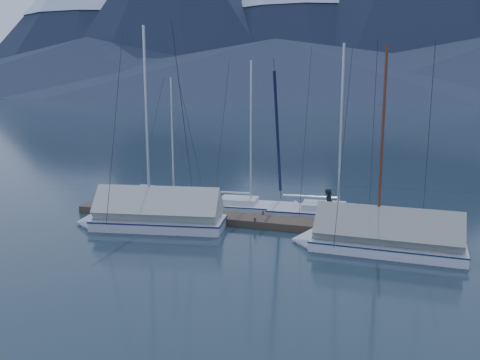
{
  "coord_description": "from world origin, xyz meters",
  "views": [
    {
      "loc": [
        7.8,
        -21.46,
        6.87
      ],
      "look_at": [
        0.0,
        2.0,
        2.2
      ],
      "focal_mm": 38.0,
      "sensor_mm": 36.0,
      "label": 1
    }
  ],
  "objects_px": {
    "person": "(329,207)",
    "sailboat_open_left": "(180,202)",
    "sailboat_covered_near": "(373,240)",
    "sailboat_covered_far": "(147,217)",
    "sailboat_open_right": "(348,216)",
    "sailboat_open_mid": "(259,209)"
  },
  "relations": [
    {
      "from": "sailboat_covered_near",
      "to": "sailboat_covered_far",
      "type": "xyz_separation_m",
      "value": [
        -10.68,
        0.08,
        0.05
      ]
    },
    {
      "from": "person",
      "to": "sailboat_open_left",
      "type": "bearing_deg",
      "value": 79.38
    },
    {
      "from": "sailboat_open_mid",
      "to": "sailboat_covered_near",
      "type": "relative_size",
      "value": 0.95
    },
    {
      "from": "sailboat_open_right",
      "to": "sailboat_covered_near",
      "type": "bearing_deg",
      "value": -71.54
    },
    {
      "from": "sailboat_open_right",
      "to": "person",
      "type": "xyz_separation_m",
      "value": [
        -0.63,
        -2.5,
        1.03
      ]
    },
    {
      "from": "sailboat_open_mid",
      "to": "sailboat_open_right",
      "type": "xyz_separation_m",
      "value": [
        4.81,
        -0.08,
        0.01
      ]
    },
    {
      "from": "sailboat_open_mid",
      "to": "sailboat_covered_far",
      "type": "distance_m",
      "value": 6.4
    },
    {
      "from": "sailboat_covered_near",
      "to": "person",
      "type": "xyz_separation_m",
      "value": [
        -2.21,
        2.23,
        0.73
      ]
    },
    {
      "from": "sailboat_open_left",
      "to": "person",
      "type": "relative_size",
      "value": 4.66
    },
    {
      "from": "sailboat_open_right",
      "to": "sailboat_covered_far",
      "type": "xyz_separation_m",
      "value": [
        -9.1,
        -4.65,
        0.34
      ]
    },
    {
      "from": "sailboat_open_left",
      "to": "sailboat_covered_near",
      "type": "distance_m",
      "value": 12.39
    },
    {
      "from": "sailboat_open_left",
      "to": "person",
      "type": "bearing_deg",
      "value": -17.69
    },
    {
      "from": "sailboat_covered_near",
      "to": "sailboat_open_left",
      "type": "bearing_deg",
      "value": 155.58
    },
    {
      "from": "sailboat_covered_far",
      "to": "person",
      "type": "relative_size",
      "value": 6.09
    },
    {
      "from": "sailboat_open_left",
      "to": "sailboat_covered_near",
      "type": "height_order",
      "value": "sailboat_covered_near"
    },
    {
      "from": "sailboat_open_left",
      "to": "sailboat_open_right",
      "type": "distance_m",
      "value": 9.71
    },
    {
      "from": "sailboat_open_mid",
      "to": "person",
      "type": "bearing_deg",
      "value": -31.74
    },
    {
      "from": "sailboat_open_right",
      "to": "sailboat_open_left",
      "type": "bearing_deg",
      "value": 177.7
    },
    {
      "from": "sailboat_open_left",
      "to": "sailboat_open_right",
      "type": "xyz_separation_m",
      "value": [
        9.7,
        -0.39,
        0.03
      ]
    },
    {
      "from": "sailboat_open_left",
      "to": "sailboat_covered_near",
      "type": "bearing_deg",
      "value": -24.42
    },
    {
      "from": "sailboat_covered_far",
      "to": "person",
      "type": "distance_m",
      "value": 8.76
    },
    {
      "from": "sailboat_covered_near",
      "to": "person",
      "type": "bearing_deg",
      "value": 134.74
    }
  ]
}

